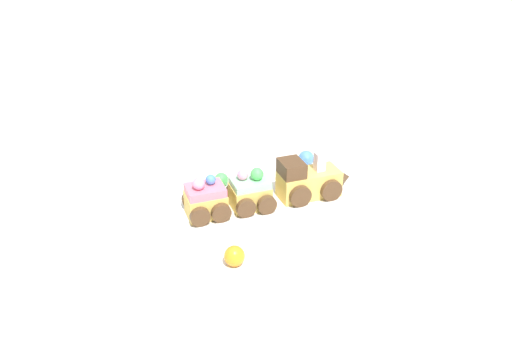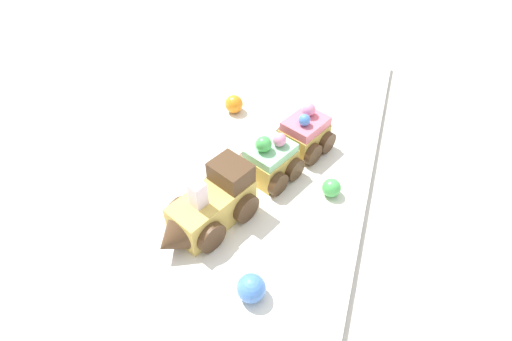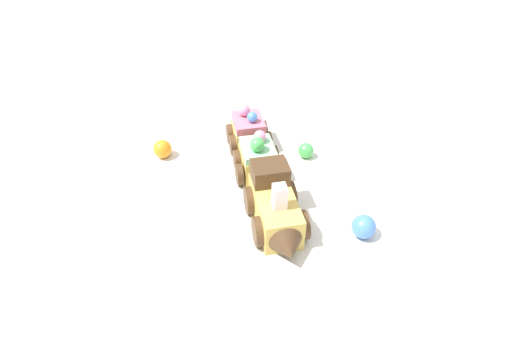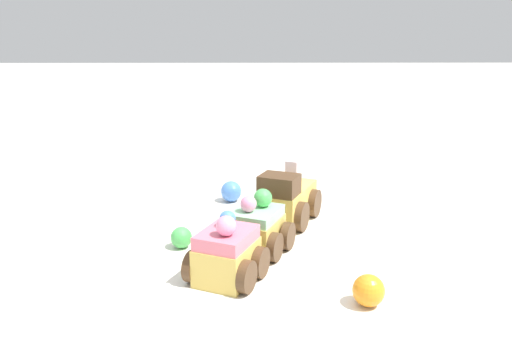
# 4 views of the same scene
# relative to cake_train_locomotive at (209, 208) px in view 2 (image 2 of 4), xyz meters

# --- Properties ---
(ground_plane) EXTENTS (10.00, 10.00, 0.00)m
(ground_plane) POSITION_rel_cake_train_locomotive_xyz_m (-0.07, 0.01, -0.04)
(ground_plane) COLOR beige
(display_board) EXTENTS (0.79, 0.34, 0.01)m
(display_board) POSITION_rel_cake_train_locomotive_xyz_m (-0.07, 0.01, -0.03)
(display_board) COLOR white
(display_board) RESTS_ON ground_plane
(cake_train_locomotive) EXTENTS (0.14, 0.10, 0.08)m
(cake_train_locomotive) POSITION_rel_cake_train_locomotive_xyz_m (0.00, 0.00, 0.00)
(cake_train_locomotive) COLOR #E0BC56
(cake_train_locomotive) RESTS_ON display_board
(cake_car_mint) EXTENTS (0.09, 0.09, 0.07)m
(cake_car_mint) POSITION_rel_cake_train_locomotive_xyz_m (-0.10, 0.05, -0.00)
(cake_car_mint) COLOR #E0BC56
(cake_car_mint) RESTS_ON display_board
(cake_car_strawberry) EXTENTS (0.09, 0.09, 0.07)m
(cake_car_strawberry) POSITION_rel_cake_train_locomotive_xyz_m (-0.17, 0.08, -0.00)
(cake_car_strawberry) COLOR #E0BC56
(cake_car_strawberry) RESTS_ON display_board
(gumball_orange) EXTENTS (0.03, 0.03, 0.03)m
(gumball_orange) POSITION_rel_cake_train_locomotive_xyz_m (-0.23, -0.05, -0.01)
(gumball_orange) COLOR orange
(gumball_orange) RESTS_ON display_board
(gumball_green) EXTENTS (0.03, 0.03, 0.03)m
(gumball_green) POSITION_rel_cake_train_locomotive_xyz_m (-0.09, 0.13, -0.01)
(gumball_green) COLOR #4CBC56
(gumball_green) RESTS_ON display_board
(gumball_blue) EXTENTS (0.03, 0.03, 0.03)m
(gumball_blue) POSITION_rel_cake_train_locomotive_xyz_m (0.08, 0.08, -0.01)
(gumball_blue) COLOR #4C84E0
(gumball_blue) RESTS_ON display_board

